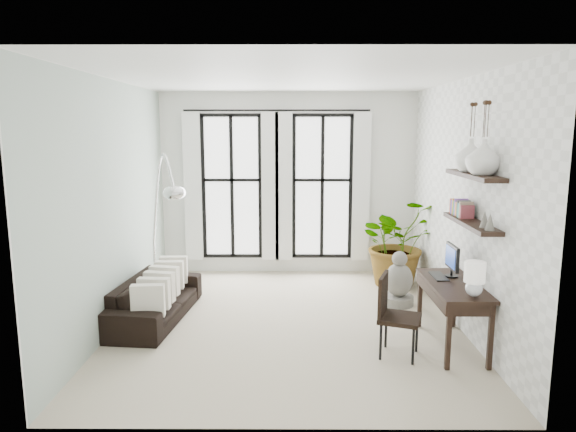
{
  "coord_description": "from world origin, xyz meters",
  "views": [
    {
      "loc": [
        0.04,
        -6.56,
        2.57
      ],
      "look_at": [
        0.01,
        0.3,
        1.4
      ],
      "focal_mm": 32.0,
      "sensor_mm": 36.0,
      "label": 1
    }
  ],
  "objects_px": {
    "desk": "(454,289)",
    "arc_lamp": "(163,196)",
    "desk_chair": "(392,310)",
    "buddha": "(399,282)",
    "plant": "(398,242)",
    "sofa": "(155,299)"
  },
  "relations": [
    {
      "from": "arc_lamp",
      "to": "buddha",
      "type": "bearing_deg",
      "value": 6.3
    },
    {
      "from": "desk",
      "to": "buddha",
      "type": "distance_m",
      "value": 1.61
    },
    {
      "from": "sofa",
      "to": "arc_lamp",
      "type": "xyz_separation_m",
      "value": [
        0.11,
        0.22,
        1.39
      ]
    },
    {
      "from": "desk",
      "to": "buddha",
      "type": "xyz_separation_m",
      "value": [
        -0.31,
        1.53,
        -0.39
      ]
    },
    {
      "from": "buddha",
      "to": "plant",
      "type": "bearing_deg",
      "value": 80.14
    },
    {
      "from": "plant",
      "to": "desk_chair",
      "type": "xyz_separation_m",
      "value": [
        -0.6,
        -2.68,
        -0.19
      ]
    },
    {
      "from": "sofa",
      "to": "desk",
      "type": "relative_size",
      "value": 1.45
    },
    {
      "from": "desk",
      "to": "arc_lamp",
      "type": "height_order",
      "value": "arc_lamp"
    },
    {
      "from": "sofa",
      "to": "plant",
      "type": "height_order",
      "value": "plant"
    },
    {
      "from": "desk",
      "to": "plant",
      "type": "bearing_deg",
      "value": 93.26
    },
    {
      "from": "plant",
      "to": "buddha",
      "type": "bearing_deg",
      "value": -99.86
    },
    {
      "from": "sofa",
      "to": "arc_lamp",
      "type": "height_order",
      "value": "arc_lamp"
    },
    {
      "from": "desk",
      "to": "desk_chair",
      "type": "xyz_separation_m",
      "value": [
        -0.75,
        -0.17,
        -0.19
      ]
    },
    {
      "from": "plant",
      "to": "arc_lamp",
      "type": "bearing_deg",
      "value": -158.89
    },
    {
      "from": "plant",
      "to": "desk_chair",
      "type": "height_order",
      "value": "plant"
    },
    {
      "from": "arc_lamp",
      "to": "buddha",
      "type": "xyz_separation_m",
      "value": [
        3.33,
        0.37,
        -1.33
      ]
    },
    {
      "from": "desk_chair",
      "to": "arc_lamp",
      "type": "height_order",
      "value": "arc_lamp"
    },
    {
      "from": "desk_chair",
      "to": "buddha",
      "type": "bearing_deg",
      "value": 95.61
    },
    {
      "from": "arc_lamp",
      "to": "plant",
      "type": "bearing_deg",
      "value": 21.11
    },
    {
      "from": "desk",
      "to": "arc_lamp",
      "type": "xyz_separation_m",
      "value": [
        -3.64,
        1.16,
        0.94
      ]
    },
    {
      "from": "desk",
      "to": "arc_lamp",
      "type": "bearing_deg",
      "value": 162.33
    },
    {
      "from": "plant",
      "to": "desk",
      "type": "relative_size",
      "value": 1.1
    }
  ]
}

